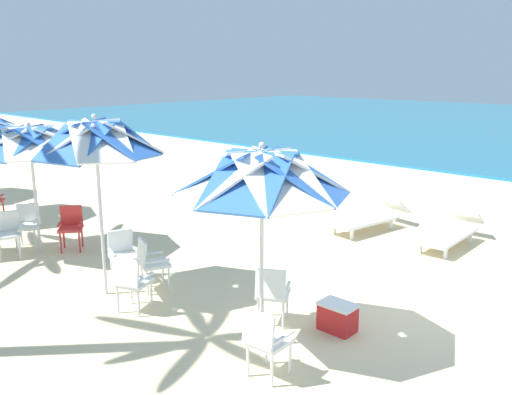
# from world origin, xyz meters

# --- Properties ---
(ground_plane) EXTENTS (80.00, 80.00, 0.00)m
(ground_plane) POSITION_xyz_m (0.00, 0.00, 0.00)
(ground_plane) COLOR beige
(beach_umbrella_0) EXTENTS (2.19, 2.19, 2.66)m
(beach_umbrella_0) POSITION_xyz_m (-1.02, -2.82, 2.26)
(beach_umbrella_0) COLOR silver
(beach_umbrella_0) RESTS_ON ground
(plastic_chair_0) EXTENTS (0.47, 0.50, 0.87)m
(plastic_chair_0) POSITION_xyz_m (-0.49, -3.35, 0.50)
(plastic_chair_0) COLOR white
(plastic_chair_0) RESTS_ON ground
(plastic_chair_1) EXTENTS (0.61, 0.62, 0.87)m
(plastic_chair_1) POSITION_xyz_m (-1.31, -2.28, 0.50)
(plastic_chair_1) COLOR white
(plastic_chair_1) RESTS_ON ground
(beach_umbrella_1) EXTENTS (2.03, 2.03, 2.86)m
(beach_umbrella_1) POSITION_xyz_m (-3.96, -3.26, 2.46)
(beach_umbrella_1) COLOR silver
(beach_umbrella_1) RESTS_ON ground
(plastic_chair_2) EXTENTS (0.57, 0.60, 0.87)m
(plastic_chair_2) POSITION_xyz_m (-3.55, -2.68, 0.50)
(plastic_chair_2) COLOR white
(plastic_chair_2) RESTS_ON ground
(plastic_chair_3) EXTENTS (0.59, 0.56, 0.87)m
(plastic_chair_3) POSITION_xyz_m (-4.23, -2.74, 0.50)
(plastic_chair_3) COLOR white
(plastic_chair_3) RESTS_ON ground
(plastic_chair_4) EXTENTS (0.57, 0.60, 0.87)m
(plastic_chair_4) POSITION_xyz_m (-3.09, -3.36, 0.50)
(plastic_chair_4) COLOR white
(plastic_chair_4) RESTS_ON ground
(beach_umbrella_2) EXTENTS (2.40, 2.40, 2.54)m
(beach_umbrella_2) POSITION_xyz_m (-6.65, -3.02, 2.19)
(beach_umbrella_2) COLOR silver
(beach_umbrella_2) RESTS_ON ground
(plastic_chair_5) EXTENTS (0.63, 0.63, 0.87)m
(plastic_chair_5) POSITION_xyz_m (-6.37, -2.49, 0.50)
(plastic_chair_5) COLOR red
(plastic_chair_5) RESTS_ON ground
(plastic_chair_6) EXTENTS (0.60, 0.58, 0.87)m
(plastic_chair_6) POSITION_xyz_m (-6.87, -3.51, 0.50)
(plastic_chair_6) COLOR white
(plastic_chair_6) RESTS_ON ground
(plastic_chair_7) EXTENTS (0.63, 0.63, 0.87)m
(plastic_chair_7) POSITION_xyz_m (-7.19, -2.98, 0.50)
(plastic_chair_7) COLOR white
(plastic_chair_7) RESTS_ON ground
(sun_lounger_1) EXTENTS (0.69, 2.16, 0.62)m
(sun_lounger_1) POSITION_xyz_m (-0.93, 2.82, 0.28)
(sun_lounger_1) COLOR white
(sun_lounger_1) RESTS_ON ground
(sun_lounger_2) EXTENTS (0.98, 2.22, 0.62)m
(sun_lounger_2) POSITION_xyz_m (-2.71, 2.64, 0.28)
(sun_lounger_2) COLOR white
(sun_lounger_2) RESTS_ON ground
(cooler_box) EXTENTS (0.50, 0.34, 0.40)m
(cooler_box) POSITION_xyz_m (-0.53, -1.81, 0.20)
(cooler_box) COLOR red
(cooler_box) RESTS_ON ground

